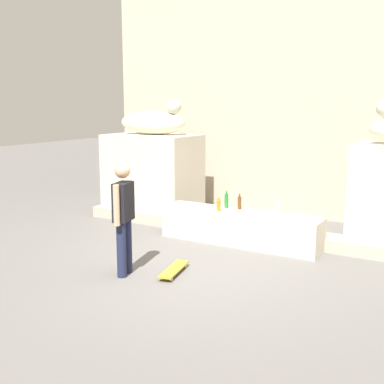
{
  "coord_description": "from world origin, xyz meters",
  "views": [
    {
      "loc": [
        3.57,
        -5.98,
        2.51
      ],
      "look_at": [
        -0.31,
        0.57,
        1.1
      ],
      "focal_mm": 45.54,
      "sensor_mm": 36.0,
      "label": 1
    }
  ],
  "objects_px": {
    "statue_reclining_left": "(154,122)",
    "skateboard": "(174,269)",
    "skater": "(124,214)",
    "bottle_brown": "(239,203)",
    "bottle_clear": "(278,207)",
    "bottle_green": "(226,201)",
    "bottle_orange": "(219,206)"
  },
  "relations": [
    {
      "from": "statue_reclining_left",
      "to": "skateboard",
      "type": "distance_m",
      "value": 4.43
    },
    {
      "from": "statue_reclining_left",
      "to": "skater",
      "type": "height_order",
      "value": "statue_reclining_left"
    },
    {
      "from": "skateboard",
      "to": "bottle_brown",
      "type": "bearing_deg",
      "value": -14.29
    },
    {
      "from": "skater",
      "to": "bottle_clear",
      "type": "distance_m",
      "value": 2.84
    },
    {
      "from": "bottle_green",
      "to": "statue_reclining_left",
      "type": "bearing_deg",
      "value": 156.62
    },
    {
      "from": "bottle_clear",
      "to": "bottle_brown",
      "type": "height_order",
      "value": "bottle_clear"
    },
    {
      "from": "skater",
      "to": "skateboard",
      "type": "xyz_separation_m",
      "value": [
        0.6,
        0.4,
        -0.86
      ]
    },
    {
      "from": "statue_reclining_left",
      "to": "skateboard",
      "type": "bearing_deg",
      "value": -54.11
    },
    {
      "from": "bottle_brown",
      "to": "bottle_green",
      "type": "xyz_separation_m",
      "value": [
        -0.26,
        -0.02,
        0.02
      ]
    },
    {
      "from": "skateboard",
      "to": "bottle_orange",
      "type": "relative_size",
      "value": 3.23
    },
    {
      "from": "skateboard",
      "to": "bottle_orange",
      "type": "height_order",
      "value": "bottle_orange"
    },
    {
      "from": "bottle_orange",
      "to": "skateboard",
      "type": "bearing_deg",
      "value": -84.22
    },
    {
      "from": "skateboard",
      "to": "bottle_clear",
      "type": "relative_size",
      "value": 2.67
    },
    {
      "from": "bottle_clear",
      "to": "bottle_green",
      "type": "distance_m",
      "value": 1.01
    },
    {
      "from": "statue_reclining_left",
      "to": "bottle_green",
      "type": "xyz_separation_m",
      "value": [
        2.31,
        -1.0,
        -1.35
      ]
    },
    {
      "from": "statue_reclining_left",
      "to": "bottle_clear",
      "type": "distance_m",
      "value": 3.74
    },
    {
      "from": "statue_reclining_left",
      "to": "bottle_orange",
      "type": "relative_size",
      "value": 6.39
    },
    {
      "from": "skater",
      "to": "bottle_brown",
      "type": "relative_size",
      "value": 5.56
    },
    {
      "from": "skateboard",
      "to": "statue_reclining_left",
      "type": "bearing_deg",
      "value": 26.93
    },
    {
      "from": "bottle_orange",
      "to": "bottle_clear",
      "type": "distance_m",
      "value": 1.05
    },
    {
      "from": "statue_reclining_left",
      "to": "skateboard",
      "type": "xyz_separation_m",
      "value": [
        2.49,
        -3.07,
        -2.02
      ]
    },
    {
      "from": "bottle_clear",
      "to": "bottle_green",
      "type": "xyz_separation_m",
      "value": [
        -1.01,
        0.02,
        0.01
      ]
    },
    {
      "from": "bottle_clear",
      "to": "bottle_green",
      "type": "height_order",
      "value": "bottle_green"
    },
    {
      "from": "statue_reclining_left",
      "to": "bottle_orange",
      "type": "height_order",
      "value": "statue_reclining_left"
    },
    {
      "from": "bottle_clear",
      "to": "skateboard",
      "type": "bearing_deg",
      "value": -112.26
    },
    {
      "from": "skater",
      "to": "bottle_green",
      "type": "distance_m",
      "value": 2.51
    },
    {
      "from": "bottle_brown",
      "to": "bottle_green",
      "type": "relative_size",
      "value": 0.91
    },
    {
      "from": "statue_reclining_left",
      "to": "skater",
      "type": "distance_m",
      "value": 4.11
    },
    {
      "from": "skater",
      "to": "skateboard",
      "type": "height_order",
      "value": "skater"
    },
    {
      "from": "skater",
      "to": "skateboard",
      "type": "distance_m",
      "value": 1.12
    },
    {
      "from": "bottle_orange",
      "to": "bottle_green",
      "type": "bearing_deg",
      "value": 89.82
    },
    {
      "from": "bottle_brown",
      "to": "bottle_green",
      "type": "distance_m",
      "value": 0.26
    }
  ]
}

